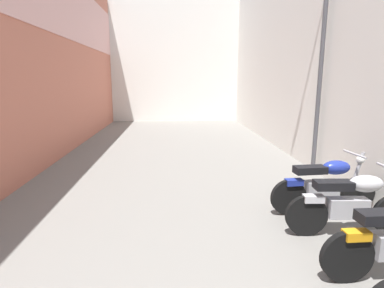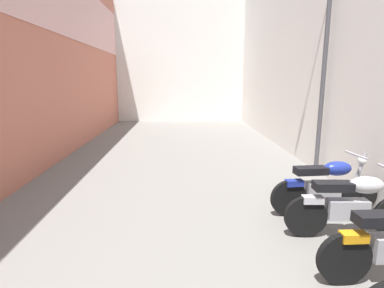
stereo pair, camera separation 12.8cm
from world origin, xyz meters
TOP-DOWN VIEW (x-y plane):
  - ground_plane at (0.00, 7.41)m, footprint 34.82×34.82m
  - building_left at (-3.53, 9.37)m, footprint 0.45×18.82m
  - building_right at (3.54, 9.41)m, footprint 0.45×18.82m
  - building_far_end at (0.00, 19.82)m, footprint 9.68×2.00m
  - motorcycle_sixth at (2.40, 5.84)m, footprint 1.85×0.58m
  - motorcycle_seventh at (2.40, 6.64)m, footprint 1.85×0.58m
  - street_lamp at (3.11, 8.82)m, footprint 0.79×0.18m

SIDE VIEW (x-z plane):
  - ground_plane at x=0.00m, z-range 0.00..0.00m
  - motorcycle_sixth at x=2.40m, z-range -0.02..1.02m
  - motorcycle_seventh at x=2.40m, z-range -0.02..1.02m
  - street_lamp at x=3.11m, z-range 0.40..5.50m
  - building_left at x=-3.53m, z-range 0.03..6.18m
  - building_far_end at x=0.00m, z-range 0.00..6.21m
  - building_right at x=3.54m, z-range 0.00..7.84m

